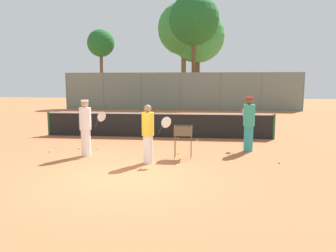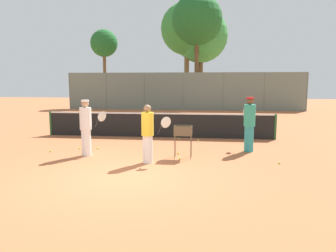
# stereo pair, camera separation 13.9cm
# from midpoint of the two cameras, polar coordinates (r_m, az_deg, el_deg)

# --- Properties ---
(ground_plane) EXTENTS (80.00, 80.00, 0.00)m
(ground_plane) POSITION_cam_midpoint_polar(r_m,az_deg,el_deg) (8.33, -8.54, -9.12)
(ground_plane) COLOR #B7663D
(tennis_net) EXTENTS (9.96, 0.10, 1.07)m
(tennis_net) POSITION_cam_midpoint_polar(r_m,az_deg,el_deg) (14.21, -2.18, 0.26)
(tennis_net) COLOR #26592D
(tennis_net) RESTS_ON ground_plane
(back_fence) EXTENTS (20.28, 0.08, 3.18)m
(back_fence) POSITION_cam_midpoint_polar(r_m,az_deg,el_deg) (27.96, 2.02, 6.05)
(back_fence) COLOR slate
(back_fence) RESTS_ON ground_plane
(tree_0) EXTENTS (3.83, 3.83, 8.90)m
(tree_0) POSITION_cam_midpoint_polar(r_m,az_deg,el_deg) (32.89, 2.48, 15.67)
(tree_0) COLOR brown
(tree_0) RESTS_ON ground_plane
(tree_1) EXTENTS (4.96, 4.96, 9.86)m
(tree_1) POSITION_cam_midpoint_polar(r_m,az_deg,el_deg) (32.26, 2.67, 16.50)
(tree_1) COLOR brown
(tree_1) RESTS_ON ground_plane
(tree_2) EXTENTS (2.56, 2.56, 7.29)m
(tree_2) POSITION_cam_midpoint_polar(r_m,az_deg,el_deg) (32.41, -11.74, 13.79)
(tree_2) COLOR brown
(tree_2) RESTS_ON ground_plane
(tree_3) EXTENTS (5.17, 5.17, 9.37)m
(tree_3) POSITION_cam_midpoint_polar(r_m,az_deg,el_deg) (32.51, 5.03, 15.36)
(tree_3) COLOR brown
(tree_3) RESTS_ON ground_plane
(tree_4) EXTENTS (4.48, 4.48, 10.10)m
(tree_4) POSITION_cam_midpoint_polar(r_m,az_deg,el_deg) (30.55, 4.42, 17.91)
(tree_4) COLOR brown
(tree_4) RESTS_ON ground_plane
(player_white_outfit) EXTENTS (0.80, 0.65, 1.82)m
(player_white_outfit) POSITION_cam_midpoint_polar(r_m,az_deg,el_deg) (10.92, -14.49, -0.19)
(player_white_outfit) COLOR white
(player_white_outfit) RESTS_ON ground_plane
(player_red_cap) EXTENTS (0.39, 0.94, 1.88)m
(player_red_cap) POSITION_cam_midpoint_polar(r_m,az_deg,el_deg) (11.59, 13.55, 0.44)
(player_red_cap) COLOR teal
(player_red_cap) RESTS_ON ground_plane
(player_yellow_shirt) EXTENTS (0.92, 0.36, 1.74)m
(player_yellow_shirt) POSITION_cam_midpoint_polar(r_m,az_deg,el_deg) (9.67, -3.88, -1.27)
(player_yellow_shirt) COLOR white
(player_yellow_shirt) RESTS_ON ground_plane
(ball_cart) EXTENTS (0.56, 0.41, 1.03)m
(ball_cart) POSITION_cam_midpoint_polar(r_m,az_deg,el_deg) (10.32, 2.31, -1.29)
(ball_cart) COLOR brown
(ball_cart) RESTS_ON ground_plane
(tennis_ball_0) EXTENTS (0.07, 0.07, 0.07)m
(tennis_ball_0) POSITION_cam_midpoint_polar(r_m,az_deg,el_deg) (13.69, 1.53, -2.24)
(tennis_ball_0) COLOR #D1E54C
(tennis_ball_0) RESTS_ON ground_plane
(tennis_ball_1) EXTENTS (0.07, 0.07, 0.07)m
(tennis_ball_1) POSITION_cam_midpoint_polar(r_m,az_deg,el_deg) (10.24, 18.45, -6.06)
(tennis_ball_1) COLOR #D1E54C
(tennis_ball_1) RESTS_ON ground_plane
(tennis_ball_2) EXTENTS (0.07, 0.07, 0.07)m
(tennis_ball_2) POSITION_cam_midpoint_polar(r_m,az_deg,el_deg) (14.27, -14.20, -2.07)
(tennis_ball_2) COLOR #D1E54C
(tennis_ball_2) RESTS_ON ground_plane
(tennis_ball_3) EXTENTS (0.07, 0.07, 0.07)m
(tennis_ball_3) POSITION_cam_midpoint_polar(r_m,az_deg,el_deg) (10.23, 1.70, -5.68)
(tennis_ball_3) COLOR #D1E54C
(tennis_ball_3) RESTS_ON ground_plane
(tennis_ball_4) EXTENTS (0.07, 0.07, 0.07)m
(tennis_ball_4) POSITION_cam_midpoint_polar(r_m,az_deg,el_deg) (13.40, 4.80, -2.49)
(tennis_ball_4) COLOR #D1E54C
(tennis_ball_4) RESTS_ON ground_plane
(tennis_ball_5) EXTENTS (0.07, 0.07, 0.07)m
(tennis_ball_5) POSITION_cam_midpoint_polar(r_m,az_deg,el_deg) (11.99, -20.20, -4.16)
(tennis_ball_5) COLOR #D1E54C
(tennis_ball_5) RESTS_ON ground_plane
(tennis_ball_6) EXTENTS (0.07, 0.07, 0.07)m
(tennis_ball_6) POSITION_cam_midpoint_polar(r_m,az_deg,el_deg) (10.99, 1.44, -4.73)
(tennis_ball_6) COLOR #D1E54C
(tennis_ball_6) RESTS_ON ground_plane
(tennis_ball_7) EXTENTS (0.07, 0.07, 0.07)m
(tennis_ball_7) POSITION_cam_midpoint_polar(r_m,az_deg,el_deg) (12.03, -12.50, -3.82)
(tennis_ball_7) COLOR #D1E54C
(tennis_ball_7) RESTS_ON ground_plane
(tennis_ball_8) EXTENTS (0.07, 0.07, 0.07)m
(tennis_ball_8) POSITION_cam_midpoint_polar(r_m,az_deg,el_deg) (12.17, -15.53, -3.79)
(tennis_ball_8) COLOR #D1E54C
(tennis_ball_8) RESTS_ON ground_plane
(parked_car) EXTENTS (4.20, 1.70, 1.60)m
(parked_car) POSITION_cam_midpoint_polar(r_m,az_deg,el_deg) (32.45, -3.43, 4.63)
(parked_car) COLOR #B2B7BC
(parked_car) RESTS_ON ground_plane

